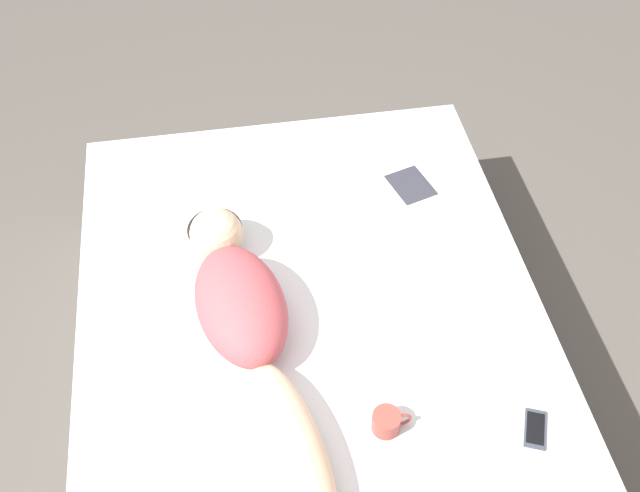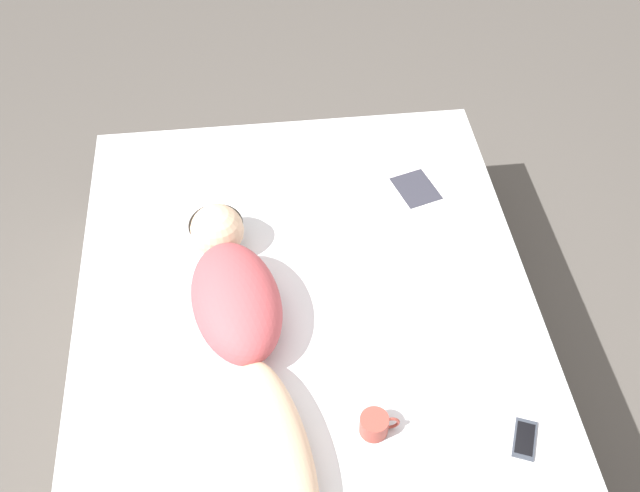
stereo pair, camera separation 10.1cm
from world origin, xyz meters
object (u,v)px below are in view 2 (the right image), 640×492
(open_magazine, at_px, (392,197))
(coffee_mug, at_px, (375,424))
(person, at_px, (243,326))
(cell_phone, at_px, (525,439))

(open_magazine, relative_size, coffee_mug, 4.09)
(open_magazine, bearing_deg, person, -151.14)
(person, bearing_deg, cell_phone, -38.19)
(coffee_mug, bearing_deg, cell_phone, -10.36)
(person, xyz_separation_m, open_magazine, (0.65, 0.66, -0.09))
(person, height_order, open_magazine, person)
(person, distance_m, coffee_mug, 0.57)
(person, xyz_separation_m, cell_phone, (0.88, -0.48, -0.09))
(person, distance_m, cell_phone, 1.01)
(cell_phone, bearing_deg, coffee_mug, -168.13)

